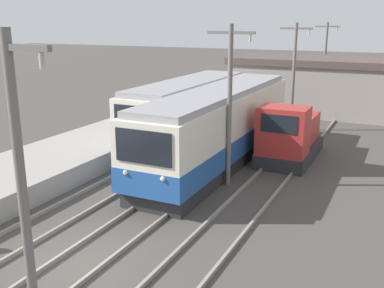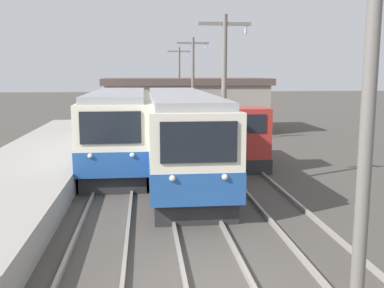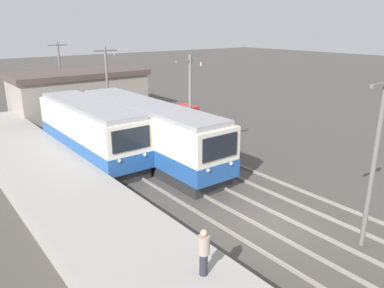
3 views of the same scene
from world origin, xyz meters
name	(u,v)px [view 3 (image 3 of 3)]	position (x,y,z in m)	size (l,w,h in m)	color
ground_plane	(269,224)	(0.00, 0.00, 0.00)	(200.00, 200.00, 0.00)	#47423D
platform_left	(146,270)	(-6.25, 0.00, 0.46)	(4.50, 54.00, 0.92)	gray
track_left	(226,243)	(-2.60, 0.00, 0.07)	(1.54, 60.00, 0.14)	gray
track_center	(272,222)	(0.20, 0.00, 0.07)	(1.54, 60.00, 0.14)	gray
track_right	(313,203)	(3.20, 0.00, 0.07)	(1.54, 60.00, 0.14)	gray
commuter_train_left	(91,133)	(-2.60, 12.93, 1.72)	(2.84, 11.08, 3.70)	#28282B
commuter_train_center	(147,133)	(0.20, 10.58, 1.73)	(2.84, 14.17, 3.73)	#28282B
shunting_locomotive	(168,127)	(3.20, 12.64, 1.21)	(2.40, 5.24, 3.00)	#28282B
catenary_mast_near	(375,157)	(1.71, -3.29, 3.70)	(2.00, 0.20, 6.76)	slate
catenary_mast_mid	(190,107)	(1.71, 7.94, 3.70)	(2.00, 0.20, 6.76)	slate
catenary_mast_far	(107,85)	(1.71, 19.18, 3.70)	(2.00, 0.20, 6.76)	slate
catenary_mast_distant	(60,72)	(1.71, 30.41, 3.70)	(2.00, 0.20, 6.76)	slate
person_on_platform	(204,251)	(-5.26, -1.84, 1.77)	(0.38, 0.38, 1.58)	#282833
station_building	(79,92)	(1.86, 26.00, 2.11)	(12.60, 6.30, 4.17)	gray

